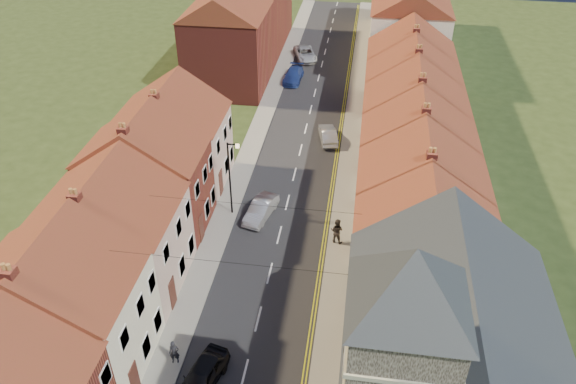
% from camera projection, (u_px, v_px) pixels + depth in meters
% --- Properties ---
extents(road, '(7.00, 90.00, 0.02)m').
position_uv_depth(road, '(301.00, 150.00, 49.80)').
color(road, black).
rests_on(road, ground).
extents(pavement_left, '(1.80, 90.00, 0.12)m').
position_uv_depth(pavement_left, '(252.00, 146.00, 50.30)').
color(pavement_left, gray).
rests_on(pavement_left, ground).
extents(pavement_right, '(1.80, 90.00, 0.12)m').
position_uv_depth(pavement_right, '(350.00, 153.00, 49.25)').
color(pavement_right, gray).
rests_on(pavement_right, ground).
extents(church, '(11.25, 14.25, 15.20)m').
position_uv_depth(church, '(442.00, 366.00, 23.70)').
color(church, black).
rests_on(church, ground).
extents(cottage_r_tudor, '(8.30, 5.20, 9.00)m').
position_uv_depth(cottage_r_tudor, '(424.00, 248.00, 32.12)').
color(cottage_r_tudor, white).
rests_on(cottage_r_tudor, ground).
extents(cottage_r_white_near, '(8.30, 6.00, 9.00)m').
position_uv_depth(cottage_r_white_near, '(420.00, 194.00, 36.49)').
color(cottage_r_white_near, white).
rests_on(cottage_r_white_near, ground).
extents(cottage_r_cream_mid, '(8.30, 5.20, 9.00)m').
position_uv_depth(cottage_r_cream_mid, '(416.00, 152.00, 40.86)').
color(cottage_r_cream_mid, white).
rests_on(cottage_r_cream_mid, ground).
extents(cottage_r_pink, '(8.30, 6.00, 9.00)m').
position_uv_depth(cottage_r_pink, '(414.00, 118.00, 45.24)').
color(cottage_r_pink, '#B89E91').
rests_on(cottage_r_pink, ground).
extents(cottage_r_white_far, '(8.30, 5.20, 9.00)m').
position_uv_depth(cottage_r_white_far, '(411.00, 90.00, 49.62)').
color(cottage_r_white_far, white).
rests_on(cottage_r_white_far, ground).
extents(cottage_r_cream_far, '(8.30, 6.00, 9.00)m').
position_uv_depth(cottage_r_cream_far, '(410.00, 66.00, 54.00)').
color(cottage_r_cream_far, maroon).
rests_on(cottage_r_cream_far, ground).
extents(cottage_l_cream, '(8.30, 6.30, 9.10)m').
position_uv_depth(cottage_l_cream, '(59.00, 303.00, 28.50)').
color(cottage_l_cream, white).
rests_on(cottage_l_cream, ground).
extents(cottage_l_white, '(8.30, 6.90, 8.80)m').
position_uv_depth(cottage_l_white, '(111.00, 228.00, 33.78)').
color(cottage_l_white, '#B89E91').
rests_on(cottage_l_white, ground).
extents(cottage_l_brick_mid, '(8.30, 5.70, 9.10)m').
position_uv_depth(cottage_l_brick_mid, '(146.00, 171.00, 38.63)').
color(cottage_l_brick_mid, maroon).
rests_on(cottage_l_brick_mid, ground).
extents(cottage_l_pink, '(8.30, 6.30, 8.80)m').
position_uv_depth(cottage_l_pink, '(172.00, 133.00, 43.42)').
color(cottage_l_pink, '#B89E91').
rests_on(cottage_l_pink, ground).
extents(block_right_far, '(8.30, 24.20, 10.50)m').
position_uv_depth(block_right_far, '(406.00, 10.00, 65.93)').
color(block_right_far, white).
rests_on(block_right_far, ground).
extents(block_left_far, '(8.30, 24.20, 10.50)m').
position_uv_depth(block_left_far, '(243.00, 16.00, 64.09)').
color(block_left_far, maroon).
rests_on(block_left_far, ground).
extents(lamppost, '(0.88, 0.15, 6.00)m').
position_uv_depth(lamppost, '(231.00, 174.00, 40.13)').
color(lamppost, black).
rests_on(lamppost, pavement_left).
extents(car_near, '(2.56, 4.29, 1.37)m').
position_uv_depth(car_near, '(202.00, 376.00, 29.44)').
color(car_near, black).
rests_on(car_near, ground).
extents(car_mid, '(2.27, 4.16, 1.30)m').
position_uv_depth(car_mid, '(261.00, 209.00, 41.51)').
color(car_mid, gray).
rests_on(car_mid, ground).
extents(car_far, '(2.04, 4.60, 1.31)m').
position_uv_depth(car_far, '(293.00, 75.00, 61.70)').
color(car_far, navy).
rests_on(car_far, ground).
extents(car_distant, '(3.57, 5.29, 1.35)m').
position_uv_depth(car_distant, '(305.00, 54.00, 66.93)').
color(car_distant, silver).
rests_on(car_distant, ground).
extents(pedestrian_left, '(0.62, 0.48, 1.53)m').
position_uv_depth(pedestrian_left, '(174.00, 352.00, 30.47)').
color(pedestrian_left, black).
rests_on(pedestrian_left, pavement_left).
extents(pedestrian_right, '(1.09, 0.95, 1.90)m').
position_uv_depth(pedestrian_right, '(337.00, 231.00, 38.78)').
color(pedestrian_right, '#282320').
rests_on(pedestrian_right, pavement_right).
extents(car_mid_b, '(2.19, 4.12, 1.29)m').
position_uv_depth(car_mid_b, '(328.00, 135.00, 50.79)').
color(car_mid_b, '#A1A5A9').
rests_on(car_mid_b, ground).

